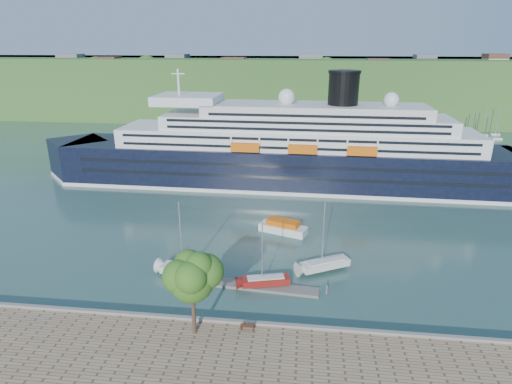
% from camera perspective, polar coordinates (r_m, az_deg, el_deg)
% --- Properties ---
extents(ground, '(400.00, 400.00, 0.00)m').
position_cam_1_polar(ground, '(50.35, -5.48, -17.55)').
color(ground, '#2A4B43').
rests_on(ground, ground).
extents(far_hillside, '(400.00, 50.00, 24.00)m').
position_cam_1_polar(far_hillside, '(185.35, 3.95, 13.71)').
color(far_hillside, '#2E5522').
rests_on(far_hillside, ground).
extents(quay_coping, '(220.00, 0.50, 0.30)m').
position_cam_1_polar(quay_coping, '(49.51, -5.57, -16.62)').
color(quay_coping, slate).
rests_on(quay_coping, promenade).
extents(cruise_ship, '(110.91, 17.84, 24.85)m').
position_cam_1_polar(cruise_ship, '(93.15, 4.01, 8.35)').
color(cruise_ship, black).
rests_on(cruise_ship, ground).
extents(park_bench, '(1.55, 0.71, 0.97)m').
position_cam_1_polar(park_bench, '(47.95, -1.16, -17.38)').
color(park_bench, '#421F12').
rests_on(park_bench, promenade).
extents(promenade_tree, '(6.21, 6.21, 10.28)m').
position_cam_1_polar(promenade_tree, '(45.43, -8.47, -12.81)').
color(promenade_tree, '#255516').
rests_on(promenade_tree, promenade).
extents(floating_pontoon, '(16.82, 3.43, 0.37)m').
position_cam_1_polar(floating_pontoon, '(56.90, -0.22, -12.43)').
color(floating_pontoon, slate).
rests_on(floating_pontoon, ground).
extents(sailboat_white_near, '(8.40, 4.38, 10.45)m').
position_cam_1_polar(sailboat_white_near, '(57.13, -9.47, -6.81)').
color(sailboat_white_near, silver).
rests_on(sailboat_white_near, ground).
extents(sailboat_red, '(7.12, 3.61, 8.86)m').
position_cam_1_polar(sailboat_red, '(54.94, 1.32, -8.57)').
color(sailboat_red, maroon).
rests_on(sailboat_red, ground).
extents(sailboat_white_far, '(7.84, 5.59, 10.01)m').
position_cam_1_polar(sailboat_white_far, '(59.17, 9.38, -6.08)').
color(sailboat_white_far, silver).
rests_on(sailboat_white_far, ground).
extents(tender_launch, '(8.50, 5.29, 2.22)m').
position_cam_1_polar(tender_launch, '(71.72, 3.64, -4.57)').
color(tender_launch, '#DA5E0C').
rests_on(tender_launch, ground).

